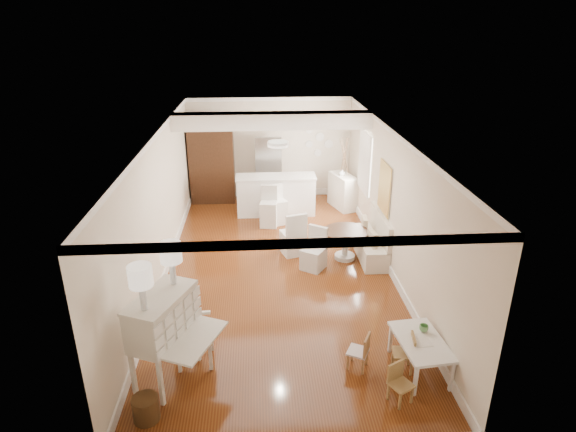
{
  "coord_description": "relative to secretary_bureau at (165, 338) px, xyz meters",
  "views": [
    {
      "loc": [
        -0.37,
        -8.64,
        4.76
      ],
      "look_at": [
        0.23,
        0.3,
        1.07
      ],
      "focal_mm": 30.0,
      "sensor_mm": 36.0,
      "label": 1
    }
  ],
  "objects": [
    {
      "name": "pencil_cup",
      "position": [
        3.7,
        0.13,
        -0.11
      ],
      "size": [
        0.17,
        0.17,
        0.1
      ],
      "primitive_type": "imported",
      "rotation": [
        0.0,
        0.0,
        0.37
      ],
      "color": "#67A963",
      "rests_on": "kids_table"
    },
    {
      "name": "wicker_basket",
      "position": [
        -0.16,
        -0.76,
        -0.51
      ],
      "size": [
        0.37,
        0.37,
        0.34
      ],
      "primitive_type": "cylinder",
      "rotation": [
        0.0,
        0.0,
        0.1
      ],
      "color": "#4B3017",
      "rests_on": "ground"
    },
    {
      "name": "slip_chair_far",
      "position": [
        2.07,
        3.82,
        -0.19
      ],
      "size": [
        0.58,
        0.6,
        0.98
      ],
      "primitive_type": "cube",
      "rotation": [
        0.0,
        0.0,
        -2.85
      ],
      "color": "white",
      "rests_on": "ground"
    },
    {
      "name": "kids_chair_a",
      "position": [
        3.36,
        -0.06,
        -0.38
      ],
      "size": [
        0.33,
        0.33,
        0.6
      ],
      "primitive_type": "cube",
      "rotation": [
        0.0,
        0.0,
        -1.71
      ],
      "color": "#A9834D",
      "rests_on": "ground"
    },
    {
      "name": "gustavian_armchair",
      "position": [
        0.35,
        0.35,
        -0.18
      ],
      "size": [
        0.6,
        0.6,
        1.0
      ],
      "primitive_type": "cube",
      "rotation": [
        0.0,
        0.0,
        1.62
      ],
      "color": "white",
      "rests_on": "ground"
    },
    {
      "name": "secretary_bureau",
      "position": [
        0.0,
        0.0,
        0.0
      ],
      "size": [
        1.41,
        1.42,
        1.36
      ],
      "primitive_type": "cube",
      "rotation": [
        0.0,
        0.0,
        -0.41
      ],
      "color": "white",
      "rests_on": "ground"
    },
    {
      "name": "slip_chair_near",
      "position": [
        2.43,
        3.09,
        -0.24
      ],
      "size": [
        0.59,
        0.59,
        0.88
      ],
      "primitive_type": "cube",
      "rotation": [
        0.0,
        0.0,
        -0.61
      ],
      "color": "silver",
      "rests_on": "ground"
    },
    {
      "name": "kids_chair_c",
      "position": [
        3.16,
        -0.67,
        -0.39
      ],
      "size": [
        0.37,
        0.37,
        0.57
      ],
      "primitive_type": "cube",
      "rotation": [
        0.0,
        0.0,
        0.5
      ],
      "color": "#9F7C48",
      "rests_on": "ground"
    },
    {
      "name": "dining_table",
      "position": [
        3.15,
        3.49,
        -0.36
      ],
      "size": [
        1.12,
        1.12,
        0.65
      ],
      "primitive_type": "cylinder",
      "rotation": [
        0.0,
        0.0,
        0.21
      ],
      "color": "#3F2414",
      "rests_on": "ground"
    },
    {
      "name": "bar_stool_left",
      "position": [
        1.59,
        5.34,
        -0.18
      ],
      "size": [
        0.46,
        0.46,
        1.0
      ],
      "primitive_type": "cube",
      "rotation": [
        0.0,
        0.0,
        -0.15
      ],
      "color": "silver",
      "rests_on": "ground"
    },
    {
      "name": "kids_chair_b",
      "position": [
        2.72,
        0.03,
        -0.39
      ],
      "size": [
        0.38,
        0.38,
        0.59
      ],
      "primitive_type": "cube",
      "rotation": [
        0.0,
        0.0,
        -2.05
      ],
      "color": "#9B7046",
      "rests_on": "ground"
    },
    {
      "name": "bar_stool_right",
      "position": [
        1.82,
        5.5,
        -0.2
      ],
      "size": [
        0.49,
        0.49,
        0.97
      ],
      "primitive_type": "cube",
      "rotation": [
        0.0,
        0.0,
        0.32
      ],
      "color": "white",
      "rests_on": "ground"
    },
    {
      "name": "fridge",
      "position": [
        2.0,
        7.21,
        0.22
      ],
      "size": [
        0.75,
        0.65,
        1.8
      ],
      "primitive_type": "imported",
      "color": "silver",
      "rests_on": "ground"
    },
    {
      "name": "breakfast_counter",
      "position": [
        1.8,
        6.16,
        -0.16
      ],
      "size": [
        2.05,
        0.65,
        1.03
      ],
      "primitive_type": "cube",
      "color": "white",
      "rests_on": "ground"
    },
    {
      "name": "branch_vase",
      "position": [
        3.57,
        6.44,
        0.32
      ],
      "size": [
        0.2,
        0.2,
        0.17
      ],
      "primitive_type": "imported",
      "rotation": [
        0.0,
        0.0,
        -0.29
      ],
      "color": "white",
      "rests_on": "sideboard"
    },
    {
      "name": "room",
      "position": [
        1.74,
        3.38,
        1.3
      ],
      "size": [
        9.0,
        9.04,
        2.82
      ],
      "color": "brown",
      "rests_on": "ground"
    },
    {
      "name": "sideboard",
      "position": [
        3.61,
        6.48,
        -0.22
      ],
      "size": [
        0.7,
        1.04,
        0.91
      ],
      "primitive_type": "cube",
      "rotation": [
        0.0,
        0.0,
        0.32
      ],
      "color": "white",
      "rests_on": "ground"
    },
    {
      "name": "pantry_cabinet",
      "position": [
        0.1,
        7.24,
        0.47
      ],
      "size": [
        1.2,
        0.6,
        2.3
      ],
      "primitive_type": "cube",
      "color": "#381E11",
      "rests_on": "ground"
    },
    {
      "name": "kids_table",
      "position": [
        3.6,
        -0.08,
        -0.42
      ],
      "size": [
        0.73,
        1.1,
        0.52
      ],
      "primitive_type": "cube",
      "rotation": [
        0.0,
        0.0,
        0.1
      ],
      "color": "silver",
      "rests_on": "ground"
    },
    {
      "name": "banquette",
      "position": [
        3.69,
        3.56,
        -0.19
      ],
      "size": [
        0.52,
        1.6,
        0.98
      ],
      "primitive_type": "cube",
      "color": "silver",
      "rests_on": "ground"
    }
  ]
}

